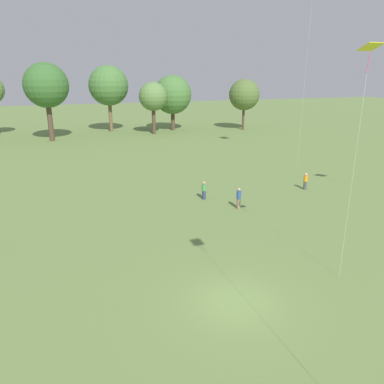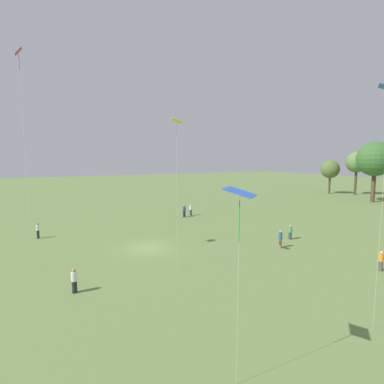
# 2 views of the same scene
# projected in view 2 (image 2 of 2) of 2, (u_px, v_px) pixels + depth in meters

# --- Properties ---
(ground_plane) EXTENTS (240.00, 240.00, 0.00)m
(ground_plane) POSITION_uv_depth(u_px,v_px,m) (148.00, 248.00, 28.90)
(ground_plane) COLOR olive
(tree_0) EXTENTS (4.32, 4.32, 8.07)m
(tree_0) POSITION_uv_depth(u_px,v_px,m) (330.00, 169.00, 71.49)
(tree_0) COLOR brown
(tree_0) RESTS_ON ground_plane
(tree_1) EXTENTS (4.79, 4.79, 10.00)m
(tree_1) POSITION_uv_depth(u_px,v_px,m) (357.00, 162.00, 69.24)
(tree_1) COLOR brown
(tree_1) RESTS_ON ground_plane
(tree_2) EXTENTS (6.67, 6.67, 11.76)m
(tree_2) POSITION_uv_depth(u_px,v_px,m) (375.00, 159.00, 57.61)
(tree_2) COLOR brown
(tree_2) RESTS_ON ground_plane
(person_0) EXTENTS (0.40, 0.40, 1.56)m
(person_0) POSITION_uv_depth(u_px,v_px,m) (290.00, 232.00, 31.91)
(person_0) COLOR #333D5B
(person_0) RESTS_ON ground_plane
(person_1) EXTENTS (0.40, 0.40, 1.71)m
(person_1) POSITION_uv_depth(u_px,v_px,m) (280.00, 239.00, 28.95)
(person_1) COLOR #847056
(person_1) RESTS_ON ground_plane
(person_2) EXTENTS (0.37, 0.37, 1.56)m
(person_2) POSITION_uv_depth(u_px,v_px,m) (381.00, 261.00, 23.02)
(person_2) COLOR #4C4C51
(person_2) RESTS_ON ground_plane
(person_3) EXTENTS (0.53, 0.53, 1.73)m
(person_3) POSITION_uv_depth(u_px,v_px,m) (191.00, 210.00, 44.94)
(person_3) COLOR #333D5B
(person_3) RESTS_ON ground_plane
(person_4) EXTENTS (0.36, 0.36, 1.73)m
(person_4) POSITION_uv_depth(u_px,v_px,m) (38.00, 230.00, 32.22)
(person_4) COLOR #232328
(person_4) RESTS_ON ground_plane
(person_5) EXTENTS (0.49, 0.49, 1.79)m
(person_5) POSITION_uv_depth(u_px,v_px,m) (184.00, 211.00, 43.76)
(person_5) COLOR #232328
(person_5) RESTS_ON ground_plane
(person_6) EXTENTS (0.53, 0.53, 1.61)m
(person_6) POSITION_uv_depth(u_px,v_px,m) (74.00, 281.00, 19.27)
(person_6) COLOR #232328
(person_6) RESTS_ON ground_plane
(kite_2) EXTENTS (1.49, 1.50, 7.63)m
(kite_2) POSITION_uv_depth(u_px,v_px,m) (240.00, 198.00, 10.71)
(kite_2) COLOR blue
(kite_2) RESTS_ON ground_plane
(kite_3) EXTENTS (0.85, 0.81, 11.58)m
(kite_3) POSITION_uv_depth(u_px,v_px,m) (176.00, 128.00, 22.30)
(kite_3) COLOR yellow
(kite_3) RESTS_ON ground_plane
(kite_4) EXTENTS (0.72, 0.48, 16.74)m
(kite_4) POSITION_uv_depth(u_px,v_px,m) (20.00, 70.00, 22.09)
(kite_4) COLOR red
(kite_4) RESTS_ON ground_plane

